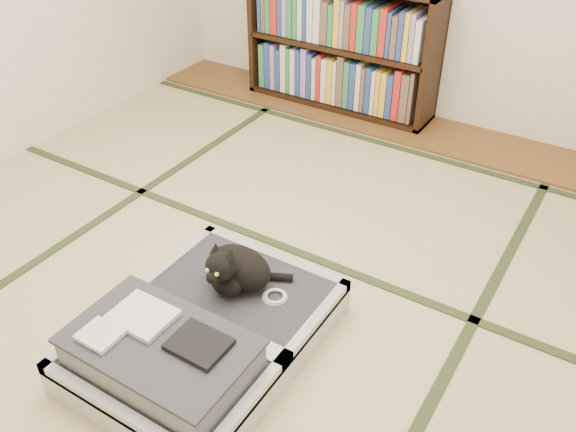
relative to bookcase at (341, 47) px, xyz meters
The scene contains 8 objects.
floor 2.20m from the bookcase, 74.32° to the right, with size 4.50×4.50×0.00m, color #C8B485.
wood_strip 0.73m from the bookcase, ahead, with size 4.00×0.50×0.02m, color brown.
tatami_borders 1.74m from the bookcase, 69.76° to the right, with size 4.00×4.50×0.01m.
bookcase is the anchor object (origin of this frame).
suitcase 2.59m from the bookcase, 74.75° to the right, with size 0.79×1.06×0.31m.
cat 2.29m from the bookcase, 73.30° to the right, with size 0.35×0.35×0.28m.
cable_coil 2.33m from the bookcase, 68.78° to the right, with size 0.11×0.11×0.03m.
hanger 2.67m from the bookcase, 78.43° to the right, with size 0.39×0.19×0.01m.
Camera 1 is at (1.33, -1.70, 1.95)m, focal length 38.00 mm.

